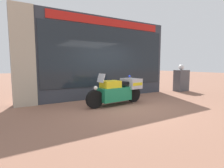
% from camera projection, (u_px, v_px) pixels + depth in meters
% --- Properties ---
extents(ground_plane, '(60.00, 60.00, 0.00)m').
position_uv_depth(ground_plane, '(127.00, 106.00, 6.25)').
color(ground_plane, '#8E604C').
extents(shop_building, '(6.99, 0.55, 3.54)m').
position_uv_depth(shop_building, '(93.00, 58.00, 7.55)').
color(shop_building, '#333842').
rests_on(shop_building, ground).
extents(window_display, '(5.76, 0.30, 1.81)m').
position_uv_depth(window_display, '(107.00, 87.00, 8.08)').
color(window_display, slate).
rests_on(window_display, ground).
extents(paramedic_motorcycle, '(2.40, 0.78, 1.17)m').
position_uv_depth(paramedic_motorcycle, '(119.00, 90.00, 6.48)').
color(paramedic_motorcycle, black).
rests_on(paramedic_motorcycle, ground).
extents(utility_cabinet, '(0.80, 0.47, 1.18)m').
position_uv_depth(utility_cabinet, '(181.00, 81.00, 9.80)').
color(utility_cabinet, '#4C4C51').
rests_on(utility_cabinet, ground).
extents(white_helmet, '(0.30, 0.30, 0.30)m').
position_uv_depth(white_helmet, '(181.00, 67.00, 9.77)').
color(white_helmet, white).
rests_on(white_helmet, utility_cabinet).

